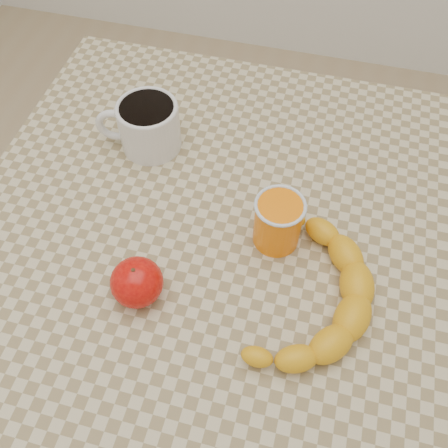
% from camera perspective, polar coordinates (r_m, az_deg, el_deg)
% --- Properties ---
extents(ground, '(3.00, 3.00, 0.00)m').
position_cam_1_polar(ground, '(1.43, -0.00, -17.88)').
color(ground, tan).
rests_on(ground, ground).
extents(table, '(0.80, 0.80, 0.75)m').
position_cam_1_polar(table, '(0.82, -0.00, -4.22)').
color(table, '#C1B288').
rests_on(table, ground).
extents(coffee_mug, '(0.15, 0.12, 0.09)m').
position_cam_1_polar(coffee_mug, '(0.84, -8.76, 11.20)').
color(coffee_mug, silver).
rests_on(coffee_mug, table).
extents(orange_juice_glass, '(0.07, 0.07, 0.08)m').
position_cam_1_polar(orange_juice_glass, '(0.71, 6.19, 0.27)').
color(orange_juice_glass, orange).
rests_on(orange_juice_glass, table).
extents(apple, '(0.09, 0.09, 0.07)m').
position_cam_1_polar(apple, '(0.68, -9.93, -6.57)').
color(apple, '#9D0505').
rests_on(apple, table).
extents(banana, '(0.32, 0.37, 0.05)m').
position_cam_1_polar(banana, '(0.68, 9.56, -7.72)').
color(banana, '#F4B015').
rests_on(banana, table).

